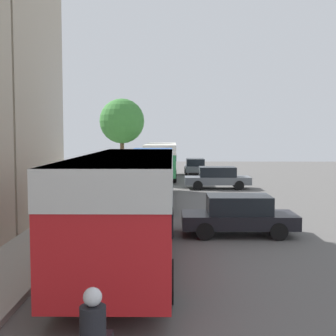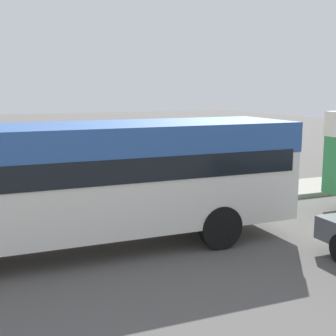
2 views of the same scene
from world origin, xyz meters
name	(u,v)px [view 2 (image 2 of 2)]	position (x,y,z in m)	size (l,w,h in m)	color
bus_following	(60,170)	(-1.93, 22.70, 1.85)	(2.55, 10.86, 2.83)	silver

